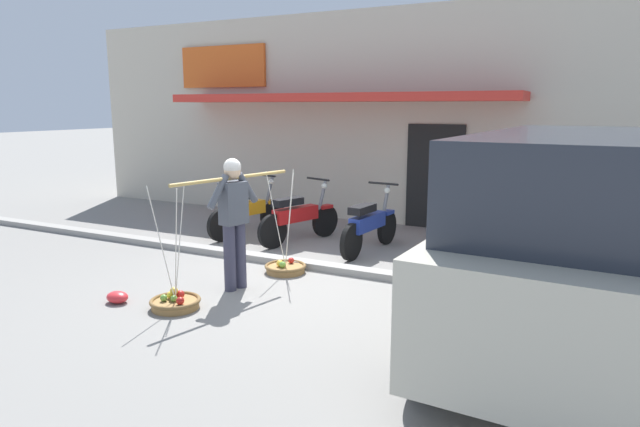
{
  "coord_description": "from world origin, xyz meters",
  "views": [
    {
      "loc": [
        3.6,
        -6.22,
        2.33
      ],
      "look_at": [
        0.16,
        0.6,
        0.85
      ],
      "focal_mm": 31.13,
      "sensor_mm": 36.0,
      "label": 1
    }
  ],
  "objects": [
    {
      "name": "fruit_vendor",
      "position": [
        -0.48,
        -0.56,
        0.98
      ],
      "size": [
        0.47,
        1.83,
        1.7
      ],
      "color": "#38384C",
      "rests_on": "ground"
    },
    {
      "name": "sidewalk_curb",
      "position": [
        0.0,
        0.7,
        0.05
      ],
      "size": [
        20.0,
        0.24,
        0.1
      ],
      "primitive_type": "cube",
      "color": "gray",
      "rests_on": "ground"
    },
    {
      "name": "fruit_basket_right_side",
      "position": [
        -0.27,
        0.35,
        0.08
      ],
      "size": [
        0.59,
        0.59,
        1.45
      ],
      "color": "#9E7542",
      "rests_on": "ground"
    },
    {
      "name": "motorcycle_second_in_row",
      "position": [
        -0.95,
        1.97,
        0.45
      ],
      "size": [
        0.73,
        1.75,
        1.09
      ],
      "color": "black",
      "rests_on": "ground"
    },
    {
      "name": "storefront_building",
      "position": [
        -1.14,
        6.71,
        2.1
      ],
      "size": [
        13.0,
        6.0,
        4.2
      ],
      "color": "beige",
      "rests_on": "ground"
    },
    {
      "name": "plastic_litter_bag",
      "position": [
        -1.45,
        -1.64,
        0.07
      ],
      "size": [
        0.28,
        0.22,
        0.14
      ],
      "primitive_type": "ellipsoid",
      "color": "red",
      "rests_on": "ground"
    },
    {
      "name": "fruit_basket_left_side",
      "position": [
        -0.7,
        -1.47,
        0.08
      ],
      "size": [
        0.59,
        0.59,
        1.45
      ],
      "color": "#9E7542",
      "rests_on": "ground"
    },
    {
      "name": "ground_plane",
      "position": [
        0.0,
        0.0,
        0.0
      ],
      "size": [
        90.0,
        90.0,
        0.0
      ],
      "primitive_type": "plane",
      "color": "gray"
    },
    {
      "name": "motorcycle_nearest_shop",
      "position": [
        -2.05,
        2.01,
        0.45
      ],
      "size": [
        0.64,
        1.78,
        1.09
      ],
      "color": "black",
      "rests_on": "ground"
    },
    {
      "name": "parked_truck",
      "position": [
        3.52,
        -0.62,
        1.13
      ],
      "size": [
        2.35,
        4.9,
        2.1
      ],
      "color": "beige",
      "rests_on": "ground"
    },
    {
      "name": "motorcycle_third_in_row",
      "position": [
        0.38,
        1.93,
        0.45
      ],
      "size": [
        0.54,
        1.82,
        1.09
      ],
      "color": "black",
      "rests_on": "ground"
    }
  ]
}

